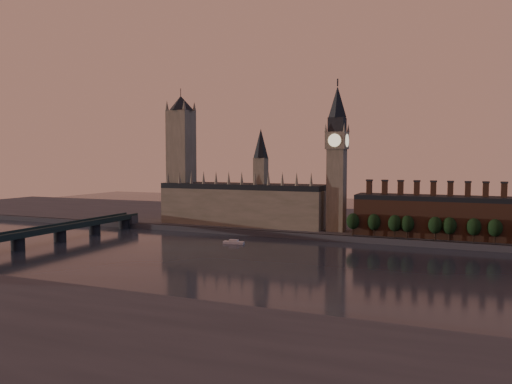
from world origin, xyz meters
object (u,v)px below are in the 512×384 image
big_ben (337,157)px  river_boat (234,242)px  victoria_tower (181,154)px  westminster_bridge (36,235)px

big_ben → river_boat: bearing=-133.9°
big_ben → river_boat: size_ratio=7.55×
victoria_tower → westminster_bridge: (-35.00, -117.70, -51.65)m
big_ben → victoria_tower: bearing=177.8°
victoria_tower → westminster_bridge: victoria_tower is taller
victoria_tower → big_ben: victoria_tower is taller
big_ben → westminster_bridge: big_ben is taller
westminster_bridge → river_boat: size_ratio=14.11×
westminster_bridge → river_boat: westminster_bridge is taller
westminster_bridge → river_boat: (110.92, 56.58, -6.38)m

